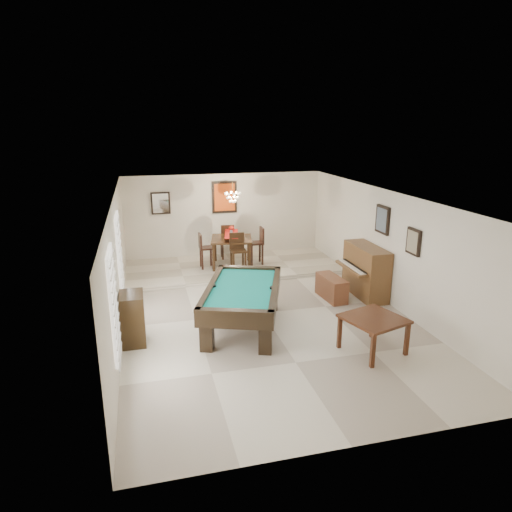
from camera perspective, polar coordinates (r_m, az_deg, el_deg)
name	(u,v)px	position (r m, az deg, el deg)	size (l,w,h in m)	color
ground_plane	(263,313)	(10.22, 0.84, -7.18)	(6.00, 9.00, 0.02)	beige
wall_back	(225,216)	(14.04, -3.95, 4.95)	(6.00, 0.04, 2.60)	silver
wall_front	(359,358)	(5.86, 12.70, -12.34)	(6.00, 0.04, 2.60)	silver
wall_left	(117,268)	(9.47, -16.94, -1.39)	(0.04, 9.00, 2.60)	silver
wall_right	(389,248)	(10.92, 16.25, 0.99)	(0.04, 9.00, 2.60)	silver
ceiling	(263,197)	(9.48, 0.90, 7.43)	(6.00, 9.00, 0.04)	white
dining_step	(233,267)	(13.16, -2.85, -1.39)	(6.00, 2.50, 0.12)	beige
window_left_front	(114,304)	(7.36, -17.37, -5.72)	(0.06, 1.00, 1.70)	white
window_left_rear	(119,254)	(10.02, -16.70, 0.19)	(0.06, 1.00, 1.70)	white
pool_table	(243,308)	(9.38, -1.66, -6.47)	(1.41, 2.61, 0.87)	black
square_table	(373,334)	(8.75, 14.39, -9.48)	(0.98, 0.98, 0.67)	#361A0D
upright_piano	(360,271)	(11.28, 12.92, -1.89)	(0.83, 1.48, 1.23)	brown
piano_bench	(331,288)	(11.07, 9.41, -3.93)	(0.38, 0.99, 0.55)	brown
apothecary_chest	(133,319)	(9.04, -15.15, -7.55)	(0.44, 0.66, 0.99)	black
dining_table	(232,250)	(12.97, -3.06, 0.77)	(1.13, 1.13, 0.93)	black
flower_vase	(231,230)	(12.83, -3.10, 3.26)	(0.13, 0.13, 0.23)	#AE1A0E
dining_chair_south	(238,254)	(12.28, -2.24, 0.27)	(0.41, 0.41, 1.09)	black
dining_chair_north	(227,241)	(13.72, -3.64, 1.89)	(0.39, 0.39, 1.05)	black
dining_chair_west	(206,251)	(12.84, -6.22, 0.67)	(0.37, 0.37, 0.99)	black
dining_chair_east	(256,246)	(13.13, -0.02, 1.29)	(0.40, 0.40, 1.07)	black
chandelier	(233,193)	(12.62, -2.94, 7.83)	(0.44, 0.44, 0.60)	#FFE5B2
back_painting	(224,197)	(13.89, -3.96, 7.35)	(0.75, 0.06, 0.95)	#D84C14
back_mirror	(161,203)	(13.70, -11.84, 6.49)	(0.55, 0.06, 0.65)	white
right_picture_upper	(383,220)	(11.01, 15.54, 4.39)	(0.06, 0.55, 0.65)	slate
right_picture_lower	(414,242)	(9.98, 19.09, 1.70)	(0.06, 0.45, 0.55)	gray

